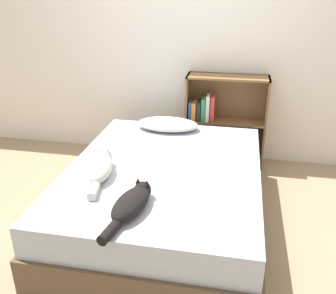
{
  "coord_description": "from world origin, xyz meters",
  "views": [
    {
      "loc": [
        0.52,
        -2.48,
        1.78
      ],
      "look_at": [
        0.0,
        0.14,
        0.58
      ],
      "focal_mm": 40.0,
      "sensor_mm": 36.0,
      "label": 1
    }
  ],
  "objects_px": {
    "cat_light": "(100,167)",
    "cat_dark": "(132,203)",
    "bookshelf": "(222,117)",
    "pillow": "(168,124)",
    "bed": "(164,194)"
  },
  "relations": [
    {
      "from": "bed",
      "to": "pillow",
      "type": "bearing_deg",
      "value": 99.4
    },
    {
      "from": "cat_light",
      "to": "cat_dark",
      "type": "relative_size",
      "value": 0.99
    },
    {
      "from": "bed",
      "to": "pillow",
      "type": "height_order",
      "value": "pillow"
    },
    {
      "from": "pillow",
      "to": "cat_dark",
      "type": "height_order",
      "value": "cat_dark"
    },
    {
      "from": "pillow",
      "to": "cat_dark",
      "type": "bearing_deg",
      "value": -87.92
    },
    {
      "from": "pillow",
      "to": "cat_light",
      "type": "xyz_separation_m",
      "value": [
        -0.3,
        -0.98,
        0.01
      ]
    },
    {
      "from": "bookshelf",
      "to": "pillow",
      "type": "bearing_deg",
      "value": -138.45
    },
    {
      "from": "pillow",
      "to": "cat_dark",
      "type": "distance_m",
      "value": 1.39
    },
    {
      "from": "cat_dark",
      "to": "cat_light",
      "type": "bearing_deg",
      "value": 51.24
    },
    {
      "from": "bookshelf",
      "to": "cat_light",
      "type": "bearing_deg",
      "value": -119.02
    },
    {
      "from": "pillow",
      "to": "bookshelf",
      "type": "distance_m",
      "value": 0.65
    },
    {
      "from": "pillow",
      "to": "bookshelf",
      "type": "xyz_separation_m",
      "value": [
        0.48,
        0.43,
        -0.05
      ]
    },
    {
      "from": "cat_dark",
      "to": "pillow",
      "type": "bearing_deg",
      "value": 12.2
    },
    {
      "from": "cat_dark",
      "to": "bookshelf",
      "type": "xyz_separation_m",
      "value": [
        0.43,
        1.82,
        -0.05
      ]
    },
    {
      "from": "bed",
      "to": "pillow",
      "type": "xyz_separation_m",
      "value": [
        -0.13,
        0.77,
        0.29
      ]
    }
  ]
}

